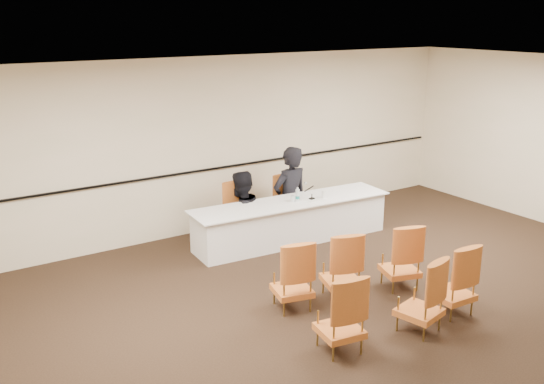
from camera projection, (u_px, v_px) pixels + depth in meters
The scene contains 20 objects.
floor at pixel (375, 315), 7.65m from camera, with size 10.00×10.00×0.00m, color black.
ceiling at pixel (388, 75), 6.80m from camera, with size 10.00×10.00×0.00m, color white.
wall_back at pixel (220, 144), 10.43m from camera, with size 10.00×0.04×3.00m, color beige.
wall_rail at pixel (222, 167), 10.51m from camera, with size 9.80×0.04×0.03m, color black.
panel_table at pixel (292, 221), 10.08m from camera, with size 3.46×0.81×0.69m, color white, non-canonical shape.
panelist_main at pixel (290, 201), 10.61m from camera, with size 0.72×0.47×1.96m, color black.
panelist_main_chair at pixel (290, 203), 10.61m from camera, with size 0.50×0.50×0.95m, color #A85D1E, non-canonical shape.
panelist_second at pixel (241, 220), 10.20m from camera, with size 0.82×0.64×1.68m, color black.
panelist_second_chair at pixel (241, 211), 10.16m from camera, with size 0.50×0.50×0.95m, color #A85D1E, non-canonical shape.
papers at pixel (314, 200), 10.06m from camera, with size 0.30×0.22×0.00m, color white.
microphone at pixel (312, 191), 10.05m from camera, with size 0.10×0.20×0.27m, color black, non-canonical shape.
water_bottle at pixel (298, 194), 9.95m from camera, with size 0.07×0.07×0.23m, color teal, non-canonical shape.
drinking_glass at pixel (293, 199), 9.95m from camera, with size 0.06×0.06×0.10m, color silver.
coffee_cup at pixel (324, 194), 10.15m from camera, with size 0.08×0.08×0.12m, color white.
aud_chair_front_left at pixel (292, 274), 7.71m from camera, with size 0.50×0.50×0.95m, color #A85D1E, non-canonical shape.
aud_chair_front_mid at pixel (341, 265), 8.00m from camera, with size 0.50×0.50×0.95m, color #A85D1E, non-canonical shape.
aud_chair_front_right at pixel (401, 255), 8.31m from camera, with size 0.50×0.50×0.95m, color #A85D1E, non-canonical shape.
aud_chair_back_left at pixel (340, 312), 6.73m from camera, with size 0.50×0.50×0.95m, color #A85D1E, non-canonical shape.
aud_chair_back_mid at pixel (420, 295), 7.15m from camera, with size 0.50×0.50×0.95m, color #A85D1E, non-canonical shape.
aud_chair_back_right at pixel (453, 278), 7.59m from camera, with size 0.50×0.50×0.95m, color #A85D1E, non-canonical shape.
Camera 1 is at (-4.88, -5.04, 3.66)m, focal length 40.00 mm.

